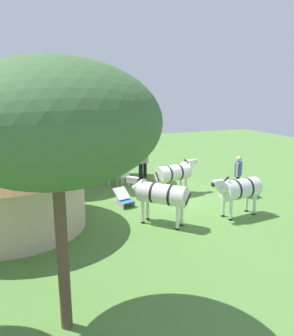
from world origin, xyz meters
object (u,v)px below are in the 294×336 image
Objects in this scene: patio_chair_east_end at (95,167)px; zebra_toward_hut at (174,173)px; patio_chair_near_lawn at (124,175)px; patio_dining_table at (109,168)px; standing_watcher at (238,172)px; guest_beside_umbrella at (145,159)px; guest_behind_table at (141,160)px; thatched_hut at (9,160)px; shade_umbrella at (107,122)px; striped_lounge_chair at (124,199)px; acacia_tree_behind_hut at (54,123)px; zebra_nearest_camera at (239,189)px; zebra_by_umbrella at (161,194)px; acacia_tree_left_background at (31,91)px.

patio_chair_east_end is 4.84m from zebra_toward_hut.
patio_chair_east_end is at bearing 90.30° from patio_chair_near_lawn.
standing_watcher is (-4.21, -4.35, 0.36)m from patio_dining_table.
patio_dining_table is 0.97× the size of guest_beside_umbrella.
thatched_hut is at bearing -170.55° from guest_behind_table.
thatched_hut is 3.62× the size of patio_dining_table.
shade_umbrella is (4.24, -4.38, 0.62)m from thatched_hut.
shade_umbrella is at bearing -110.72° from striped_lounge_chair.
acacia_tree_behind_hut is (-6.00, 3.17, 3.59)m from striped_lounge_chair.
guest_beside_umbrella is at bearing 79.49° from standing_watcher.
patio_chair_east_end is at bearing 19.82° from patio_dining_table.
striped_lounge_chair is at bearing -88.69° from zebra_toward_hut.
thatched_hut is 2.59× the size of zebra_nearest_camera.
zebra_by_umbrella is (-1.54, -4.48, -1.21)m from thatched_hut.
standing_watcher is at bearing 159.24° from striped_lounge_chair.
zebra_by_umbrella is (-5.78, -0.10, 0.38)m from patio_dining_table.
acacia_tree_left_background is (0.75, 3.23, 3.61)m from patio_dining_table.
shade_umbrella is at bearing -103.08° from acacia_tree_left_background.
guest_beside_umbrella is (-0.05, -1.87, 0.29)m from patio_dining_table.
acacia_tree_left_background is at bearing 105.47° from standing_watcher.
patio_chair_near_lawn is 5.05m from standing_watcher.
striped_lounge_chair is 7.68m from acacia_tree_behind_hut.
shade_umbrella is at bearing -45.93° from thatched_hut.
patio_chair_near_lawn is at bearing -152.55° from zebra_toward_hut.
thatched_hut is at bearing 8.07° from acacia_tree_behind_hut.
shade_umbrella is at bearing 90.00° from patio_chair_east_end.
striped_lounge_chair is (0.60, 4.80, -0.76)m from standing_watcher.
thatched_hut is 6.13m from shade_umbrella.
shade_umbrella is at bearing 49.60° from zebra_by_umbrella.
guest_behind_table is 4.90m from standing_watcher.
shade_umbrella is 4.13m from zebra_toward_hut.
thatched_hut is at bearing 167.04° from acacia_tree_left_background.
guest_behind_table is at bearing -75.20° from guest_beside_umbrella.
patio_chair_near_lawn is 4.69m from zebra_by_umbrella.
patio_chair_east_end is 2.59m from guest_beside_umbrella.
acacia_tree_behind_hut is (-10.74, 3.22, 3.33)m from patio_chair_east_end.
striped_lounge_chair is (-3.46, 2.05, -0.68)m from guest_behind_table.
patio_dining_table reaches higher than striped_lounge_chair.
acacia_tree_left_background is at bearing -71.13° from striped_lounge_chair.
zebra_nearest_camera reaches higher than patio_chair_east_end.
standing_watcher is at bearing -42.16° from zebra_nearest_camera.
thatched_hut is 6.08× the size of striped_lounge_chair.
guest_beside_umbrella is at bearing 16.75° from patio_chair_near_lawn.
patio_dining_table is 6.07m from standing_watcher.
patio_chair_near_lawn is 0.18× the size of acacia_tree_behind_hut.
guest_behind_table is 0.83× the size of zebra_by_umbrella.
shade_umbrella reaches higher than zebra_by_umbrella.
guest_behind_table is 11.19m from acacia_tree_behind_hut.
guest_beside_umbrella is at bearing 170.58° from zebra_toward_hut.
patio_chair_near_lawn is 0.57× the size of guest_beside_umbrella.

